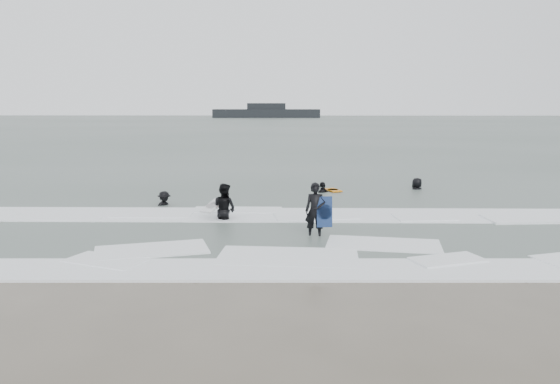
{
  "coord_description": "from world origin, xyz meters",
  "views": [
    {
      "loc": [
        0.32,
        -13.83,
        4.2
      ],
      "look_at": [
        0.0,
        5.0,
        1.1
      ],
      "focal_mm": 35.0,
      "sensor_mm": 36.0,
      "label": 1
    }
  ],
  "objects_px": {
    "surfer_wading": "(224,220)",
    "surfer_breaker": "(164,207)",
    "surfer_centre": "(315,238)",
    "vessel_horizon": "(267,112)",
    "surfer_right_far": "(417,190)",
    "surfer_right_near": "(323,193)"
  },
  "relations": [
    {
      "from": "surfer_centre",
      "to": "surfer_right_near",
      "type": "relative_size",
      "value": 1.05
    },
    {
      "from": "surfer_centre",
      "to": "surfer_wading",
      "type": "relative_size",
      "value": 0.93
    },
    {
      "from": "surfer_right_near",
      "to": "surfer_right_far",
      "type": "xyz_separation_m",
      "value": [
        4.6,
        0.98,
        0.0
      ]
    },
    {
      "from": "surfer_right_near",
      "to": "vessel_horizon",
      "type": "height_order",
      "value": "vessel_horizon"
    },
    {
      "from": "surfer_breaker",
      "to": "surfer_right_far",
      "type": "distance_m",
      "value": 12.1
    },
    {
      "from": "surfer_wading",
      "to": "surfer_breaker",
      "type": "bearing_deg",
      "value": -10.97
    },
    {
      "from": "surfer_wading",
      "to": "surfer_breaker",
      "type": "xyz_separation_m",
      "value": [
        -2.77,
        2.59,
        0.0
      ]
    },
    {
      "from": "surfer_centre",
      "to": "surfer_right_near",
      "type": "bearing_deg",
      "value": 93.23
    },
    {
      "from": "surfer_wading",
      "to": "surfer_right_near",
      "type": "relative_size",
      "value": 1.13
    },
    {
      "from": "surfer_centre",
      "to": "surfer_right_near",
      "type": "height_order",
      "value": "surfer_centre"
    },
    {
      "from": "surfer_centre",
      "to": "surfer_wading",
      "type": "height_order",
      "value": "surfer_wading"
    },
    {
      "from": "surfer_centre",
      "to": "vessel_horizon",
      "type": "xyz_separation_m",
      "value": [
        -7.06,
        132.96,
        1.46
      ]
    },
    {
      "from": "surfer_centre",
      "to": "vessel_horizon",
      "type": "distance_m",
      "value": 133.16
    },
    {
      "from": "surfer_centre",
      "to": "surfer_right_far",
      "type": "distance_m",
      "value": 10.9
    },
    {
      "from": "surfer_centre",
      "to": "vessel_horizon",
      "type": "height_order",
      "value": "vessel_horizon"
    },
    {
      "from": "surfer_centre",
      "to": "surfer_wading",
      "type": "distance_m",
      "value": 4.02
    },
    {
      "from": "surfer_breaker",
      "to": "surfer_centre",
      "type": "bearing_deg",
      "value": -87.72
    },
    {
      "from": "surfer_breaker",
      "to": "surfer_right_far",
      "type": "relative_size",
      "value": 0.85
    },
    {
      "from": "surfer_wading",
      "to": "vessel_horizon",
      "type": "bearing_deg",
      "value": -56.09
    },
    {
      "from": "surfer_centre",
      "to": "surfer_breaker",
      "type": "xyz_separation_m",
      "value": [
        -5.91,
        5.1,
        0.0
      ]
    },
    {
      "from": "surfer_centre",
      "to": "surfer_right_far",
      "type": "relative_size",
      "value": 1.01
    },
    {
      "from": "surfer_wading",
      "to": "surfer_breaker",
      "type": "relative_size",
      "value": 1.28
    }
  ]
}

